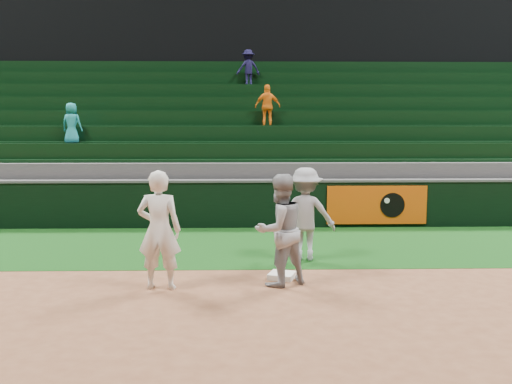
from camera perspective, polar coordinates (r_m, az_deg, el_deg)
The scene contains 9 objects.
ground at distance 9.96m, azimuth 1.53°, elevation -9.15°, with size 70.00×70.00×0.00m, color brown.
foul_grass at distance 12.86m, azimuth 0.85°, elevation -5.33°, with size 36.00×4.20×0.01m, color #0E3910.
upper_deck at distance 27.18m, azimuth -0.33°, elevation 14.07°, with size 40.00×12.00×12.00m, color black.
first_base at distance 10.28m, azimuth 2.59°, elevation -8.34°, with size 0.43×0.43×0.10m, color white.
first_baseman at distance 9.58m, azimuth -9.66°, elevation -3.77°, with size 0.73×0.48×1.99m, color white.
baserunner at distance 9.68m, azimuth 2.40°, elevation -3.82°, with size 0.93×0.72×1.91m, color #989BA2.
base_coach at distance 11.40m, azimuth 4.94°, elevation -2.22°, with size 1.20×0.69×1.86m, color gray.
field_wall at distance 14.91m, azimuth 0.63°, elevation -1.11°, with size 36.00×0.45×1.25m.
stadium_seating at distance 18.55m, azimuth 0.15°, elevation 3.87°, with size 36.00×5.95×5.14m.
Camera 1 is at (-0.49, -9.54, 2.83)m, focal length 40.00 mm.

